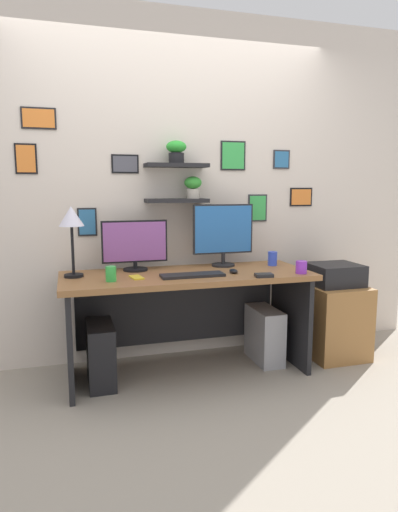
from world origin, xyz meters
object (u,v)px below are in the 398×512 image
Objects in this scene: water_cup at (272,259)px; computer_tower_right at (264,335)px; computer_mouse at (234,271)px; computer_tower_left at (101,354)px; keyboard at (192,275)px; pen_cup at (111,274)px; printer at (335,275)px; drawer_cabinet at (333,320)px; monitor_right at (223,233)px; coffee_mug at (301,267)px; monitor_left at (135,245)px; desk at (186,299)px; scissors_tray at (264,275)px; desk_lamp at (71,222)px; cell_phone at (136,277)px.

water_cup reaches higher than computer_tower_right.
computer_mouse is 0.21× the size of computer_tower_left.
keyboard is at bearing -10.21° from computer_tower_left.
pen_cup is 1.79m from printer.
drawer_cabinet is at bearing 0.88° from computer_tower_left.
drawer_cabinet is 1.54× the size of printer.
monitor_right is 5.36× the size of coffee_mug.
monitor_right reaches higher than printer.
monitor_left reaches higher than keyboard.
pen_cup reaches higher than desk.
desk_lamp is at bearing 163.77° from scissors_tray.
desk_lamp is 4.04× the size of scissors_tray.
drawer_cabinet is at bearing -5.45° from cell_phone.
printer is at bearing -90.00° from drawer_cabinet.
scissors_tray is (-0.31, -0.04, -0.03)m from coffee_mug.
scissors_tray reaches higher than desk.
scissors_tray reaches higher than computer_tower_right.
water_cup reaches higher than computer_mouse.
computer_tower_left is (-0.08, 0.12, -0.59)m from pen_cup.
keyboard is (0.34, -0.35, -0.18)m from monitor_left.
drawer_cabinet is at bearing -2.10° from desk.
computer_mouse is 0.48m from coffee_mug.
monitor_left is 0.83× the size of drawer_cabinet.
printer is (1.22, 0.14, -0.09)m from keyboard.
coffee_mug is (1.16, -0.17, 0.04)m from cell_phone.
monitor_right is at bearing 166.84° from printer.
keyboard is 1.03× the size of computer_tower_left.
scissors_tray is (0.47, -0.34, 0.22)m from desk.
scissors_tray is at bearing -8.28° from pen_cup.
computer_tower_left is at bearing 169.79° from keyboard.
pen_cup reaches higher than cell_phone.
computer_tower_right is at bearing 8.70° from pen_cup.
monitor_left is 0.69m from monitor_right.
monitor_right reaches higher than pen_cup.
desk is 0.41m from computer_mouse.
coffee_mug is 0.15× the size of drawer_cabinet.
computer_tower_left is 1.27m from computer_tower_right.
water_cup is at bearing 11.09° from pen_cup.
desk_lamp is at bearing 150.81° from cell_phone.
scissors_tray is 0.28× the size of computer_tower_left.
water_cup is (1.51, 0.03, -0.32)m from desk_lamp.
desk is at bearing 18.76° from pen_cup.
desk is at bearing 6.61° from computer_tower_left.
cell_phone is 0.33× the size of computer_tower_right.
keyboard is 4.89× the size of coffee_mug.
monitor_right is at bearing 150.44° from computer_tower_right.
coffee_mug is 0.31m from scissors_tray.
keyboard reaches higher than desk.
coffee_mug is at bearing -11.68° from desk_lamp.
pen_cup is at bearing 171.72° from scissors_tray.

